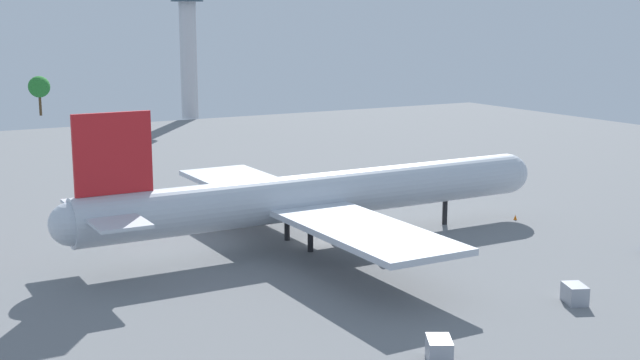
{
  "coord_description": "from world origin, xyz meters",
  "views": [
    {
      "loc": [
        -51.02,
        -90.23,
        27.89
      ],
      "look_at": [
        0.0,
        0.0,
        8.07
      ],
      "focal_mm": 47.53,
      "sensor_mm": 36.0,
      "label": 1
    }
  ],
  "objects_px": {
    "cargo_airplane": "(316,196)",
    "cargo_container_aft": "(439,350)",
    "cargo_container_fore": "(575,294)",
    "safety_cone_nose": "(515,217)",
    "control_tower": "(188,39)"
  },
  "relations": [
    {
      "from": "cargo_container_aft",
      "to": "safety_cone_nose",
      "type": "relative_size",
      "value": 5.08
    },
    {
      "from": "cargo_container_fore",
      "to": "cargo_container_aft",
      "type": "xyz_separation_m",
      "value": [
        -20.74,
        -5.12,
        0.05
      ]
    },
    {
      "from": "cargo_container_fore",
      "to": "safety_cone_nose",
      "type": "bearing_deg",
      "value": 57.02
    },
    {
      "from": "cargo_container_fore",
      "to": "safety_cone_nose",
      "type": "height_order",
      "value": "cargo_container_fore"
    },
    {
      "from": "cargo_airplane",
      "to": "cargo_container_fore",
      "type": "xyz_separation_m",
      "value": [
        11.25,
        -32.61,
        -5.09
      ]
    },
    {
      "from": "safety_cone_nose",
      "to": "cargo_container_aft",
      "type": "bearing_deg",
      "value": -138.92
    },
    {
      "from": "cargo_airplane",
      "to": "cargo_container_fore",
      "type": "height_order",
      "value": "cargo_airplane"
    },
    {
      "from": "cargo_container_fore",
      "to": "cargo_container_aft",
      "type": "bearing_deg",
      "value": -166.14
    },
    {
      "from": "cargo_airplane",
      "to": "safety_cone_nose",
      "type": "distance_m",
      "value": 31.26
    },
    {
      "from": "cargo_airplane",
      "to": "cargo_container_aft",
      "type": "xyz_separation_m",
      "value": [
        -9.49,
        -37.73,
        -5.04
      ]
    },
    {
      "from": "cargo_container_fore",
      "to": "control_tower",
      "type": "xyz_separation_m",
      "value": [
        24.05,
        169.0,
        21.21
      ]
    },
    {
      "from": "cargo_airplane",
      "to": "control_tower",
      "type": "distance_m",
      "value": 141.8
    },
    {
      "from": "cargo_airplane",
      "to": "cargo_container_fore",
      "type": "relative_size",
      "value": 20.01
    },
    {
      "from": "cargo_airplane",
      "to": "control_tower",
      "type": "bearing_deg",
      "value": 75.49
    },
    {
      "from": "cargo_airplane",
      "to": "control_tower",
      "type": "height_order",
      "value": "control_tower"
    }
  ]
}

